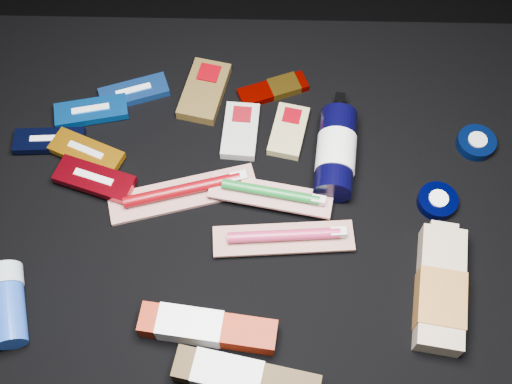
{
  "coord_description": "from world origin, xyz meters",
  "views": [
    {
      "loc": [
        0.03,
        -0.47,
        1.32
      ],
      "look_at": [
        0.01,
        0.01,
        0.42
      ],
      "focal_mm": 45.0,
      "sensor_mm": 36.0,
      "label": 1
    }
  ],
  "objects_px": {
    "deodorant_stick": "(8,303)",
    "toothpaste_carton_red": "(202,327)",
    "bodywash_bottle": "(440,291)",
    "lotion_bottle": "(336,152)"
  },
  "relations": [
    {
      "from": "bodywash_bottle",
      "to": "deodorant_stick",
      "type": "xyz_separation_m",
      "value": [
        -0.63,
        -0.03,
        0.0
      ]
    },
    {
      "from": "bodywash_bottle",
      "to": "deodorant_stick",
      "type": "height_order",
      "value": "deodorant_stick"
    },
    {
      "from": "lotion_bottle",
      "to": "toothpaste_carton_red",
      "type": "bearing_deg",
      "value": -118.52
    },
    {
      "from": "lotion_bottle",
      "to": "bodywash_bottle",
      "type": "relative_size",
      "value": 0.99
    },
    {
      "from": "toothpaste_carton_red",
      "to": "lotion_bottle",
      "type": "bearing_deg",
      "value": 62.34
    },
    {
      "from": "bodywash_bottle",
      "to": "toothpaste_carton_red",
      "type": "xyz_separation_m",
      "value": [
        -0.35,
        -0.06,
        -0.0
      ]
    },
    {
      "from": "lotion_bottle",
      "to": "bodywash_bottle",
      "type": "xyz_separation_m",
      "value": [
        0.15,
        -0.23,
        -0.01
      ]
    },
    {
      "from": "bodywash_bottle",
      "to": "toothpaste_carton_red",
      "type": "distance_m",
      "value": 0.35
    },
    {
      "from": "bodywash_bottle",
      "to": "toothpaste_carton_red",
      "type": "bearing_deg",
      "value": -161.2
    },
    {
      "from": "deodorant_stick",
      "to": "toothpaste_carton_red",
      "type": "distance_m",
      "value": 0.28
    }
  ]
}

